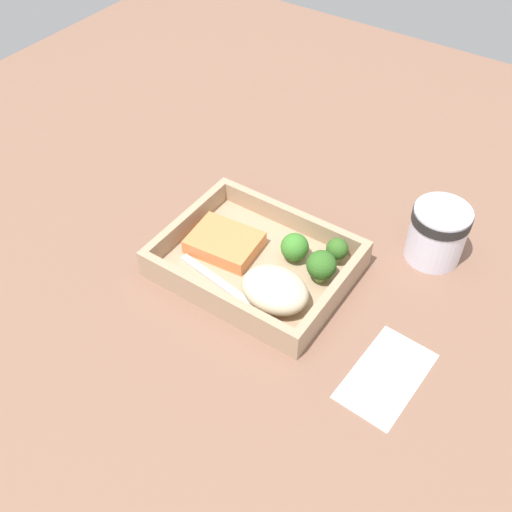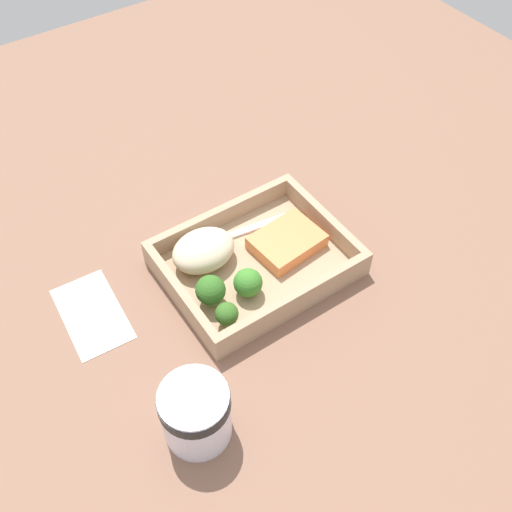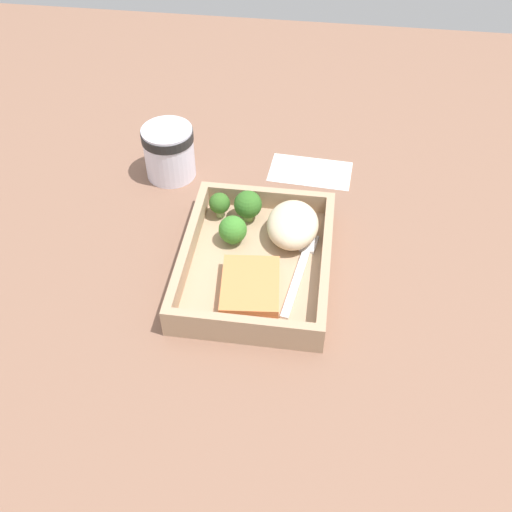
% 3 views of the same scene
% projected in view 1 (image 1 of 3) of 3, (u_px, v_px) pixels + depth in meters
% --- Properties ---
extents(ground_plane, '(1.60, 1.60, 0.02)m').
position_uv_depth(ground_plane, '(256.00, 274.00, 0.86)').
color(ground_plane, brown).
extents(takeout_tray, '(0.26, 0.20, 0.01)m').
position_uv_depth(takeout_tray, '(256.00, 266.00, 0.85)').
color(takeout_tray, tan).
rests_on(takeout_tray, ground_plane).
extents(tray_rim, '(0.26, 0.20, 0.03)m').
position_uv_depth(tray_rim, '(256.00, 256.00, 0.83)').
color(tray_rim, tan).
rests_on(tray_rim, takeout_tray).
extents(salmon_fillet, '(0.10, 0.08, 0.02)m').
position_uv_depth(salmon_fillet, '(226.00, 241.00, 0.86)').
color(salmon_fillet, '#E77F46').
rests_on(salmon_fillet, takeout_tray).
extents(mashed_potatoes, '(0.09, 0.07, 0.05)m').
position_uv_depth(mashed_potatoes, '(275.00, 290.00, 0.78)').
color(mashed_potatoes, beige).
rests_on(mashed_potatoes, takeout_tray).
extents(broccoli_floret_1, '(0.04, 0.04, 0.05)m').
position_uv_depth(broccoli_floret_1, '(321.00, 266.00, 0.80)').
color(broccoli_floret_1, '#7BA351').
rests_on(broccoli_floret_1, takeout_tray).
extents(broccoli_floret_2, '(0.04, 0.04, 0.04)m').
position_uv_depth(broccoli_floret_2, '(295.00, 247.00, 0.84)').
color(broccoli_floret_2, '#7DAE66').
rests_on(broccoli_floret_2, takeout_tray).
extents(broccoli_floret_3, '(0.03, 0.03, 0.04)m').
position_uv_depth(broccoli_floret_3, '(337.00, 250.00, 0.83)').
color(broccoli_floret_3, '#88A466').
rests_on(broccoli_floret_3, takeout_tray).
extents(fork, '(0.16, 0.04, 0.00)m').
position_uv_depth(fork, '(229.00, 289.00, 0.81)').
color(fork, silver).
rests_on(fork, takeout_tray).
extents(paper_cup, '(0.08, 0.08, 0.09)m').
position_uv_depth(paper_cup, '(438.00, 231.00, 0.84)').
color(paper_cup, white).
rests_on(paper_cup, ground_plane).
extents(receipt_slip, '(0.08, 0.14, 0.00)m').
position_uv_depth(receipt_slip, '(386.00, 376.00, 0.73)').
color(receipt_slip, white).
rests_on(receipt_slip, ground_plane).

